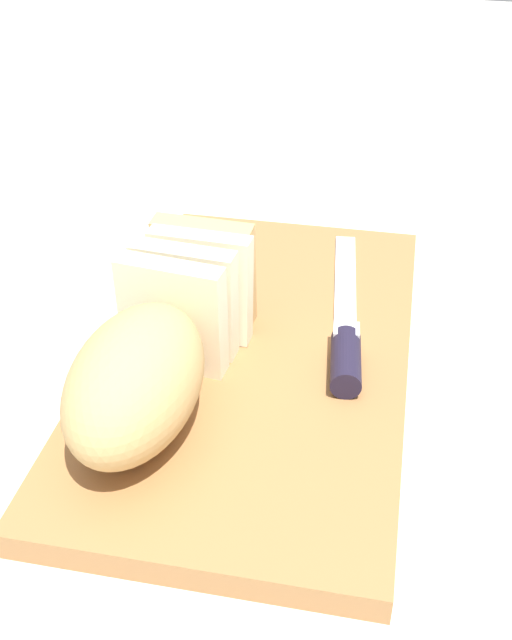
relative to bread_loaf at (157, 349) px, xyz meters
The scene contains 6 objects.
ground_plane 0.13m from the bread_loaf, 36.21° to the right, with size 3.00×3.00×0.00m, color silver.
cutting_board 0.12m from the bread_loaf, 36.21° to the right, with size 0.48×0.27×0.02m, color #9E6B3D.
bread_loaf is the anchor object (origin of this frame).
bread_knife 0.17m from the bread_loaf, 55.90° to the right, with size 0.27×0.06×0.03m.
crumb_near_knife 0.08m from the bread_loaf, 35.25° to the right, with size 0.00×0.00×0.00m, color tan.
crumb_near_loaf 0.08m from the bread_loaf, 27.37° to the right, with size 0.01×0.01×0.01m, color tan.
Camera 1 is at (-0.54, -0.12, 0.44)m, focal length 43.91 mm.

